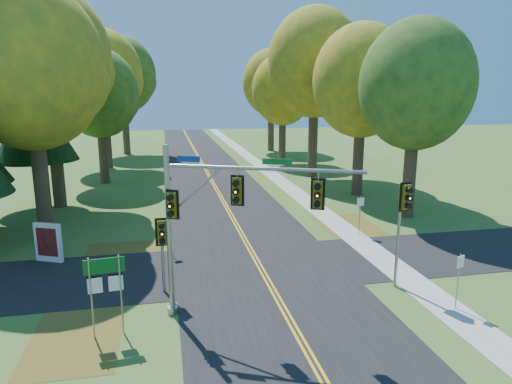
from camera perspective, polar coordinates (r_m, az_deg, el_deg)
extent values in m
plane|color=#375E21|center=(20.40, 1.61, -11.30)|extent=(160.00, 160.00, 0.00)
cube|color=black|center=(20.39, 1.61, -11.27)|extent=(8.00, 160.00, 0.02)
cube|color=black|center=(22.19, 0.43, -9.22)|extent=(60.00, 6.00, 0.02)
cube|color=gold|center=(20.37, 1.34, -11.26)|extent=(0.10, 160.00, 0.01)
cube|color=gold|center=(20.41, 1.89, -11.21)|extent=(0.10, 160.00, 0.01)
cube|color=#9E998E|center=(22.52, 17.39, -9.44)|extent=(1.60, 160.00, 0.06)
cube|color=brown|center=(23.74, -16.32, -8.27)|extent=(4.00, 6.00, 0.00)
cube|color=brown|center=(27.82, 12.56, -4.96)|extent=(3.50, 8.00, 0.00)
cube|color=brown|center=(17.56, -21.55, -16.42)|extent=(3.00, 5.00, 0.00)
cylinder|color=#38281C|center=(28.73, -25.29, 1.61)|extent=(0.86, 0.86, 6.75)
ellipsoid|color=gold|center=(28.33, -26.50, 13.95)|extent=(8.00, 8.00, 9.20)
sphere|color=gold|center=(29.14, -22.63, 12.64)|extent=(4.80, 4.80, 4.80)
cylinder|color=#38281C|center=(31.57, 18.66, 2.43)|extent=(0.83, 0.83, 6.08)
ellipsoid|color=#587B26|center=(31.14, 19.40, 12.54)|extent=(7.20, 7.20, 8.28)
sphere|color=#587B26|center=(32.81, 20.54, 11.17)|extent=(4.32, 4.32, 4.32)
sphere|color=#587B26|center=(29.90, 18.08, 14.04)|extent=(3.96, 3.96, 3.96)
cylinder|color=#38281C|center=(35.46, -23.74, 4.19)|extent=(0.89, 0.89, 7.42)
ellipsoid|color=gold|center=(35.23, -24.73, 15.05)|extent=(8.60, 8.60, 9.89)
sphere|color=gold|center=(36.13, -21.41, 13.87)|extent=(5.16, 5.16, 5.16)
sphere|color=gold|center=(34.81, -27.70, 16.24)|extent=(4.73, 4.73, 4.73)
cylinder|color=#38281C|center=(37.26, 12.67, 4.44)|extent=(0.84, 0.84, 6.30)
ellipsoid|color=gold|center=(36.91, 13.12, 13.40)|extent=(7.60, 7.60, 8.74)
sphere|color=gold|center=(38.58, 14.45, 12.15)|extent=(4.56, 4.56, 4.56)
sphere|color=gold|center=(35.71, 11.69, 14.72)|extent=(4.18, 4.18, 4.18)
cylinder|color=#38281C|center=(43.22, -18.57, 4.74)|extent=(0.81, 0.81, 5.62)
ellipsoid|color=#587B26|center=(42.88, -19.06, 11.62)|extent=(6.80, 6.80, 7.82)
sphere|color=#587B26|center=(43.76, -17.03, 10.87)|extent=(4.08, 4.08, 4.08)
sphere|color=#587B26|center=(42.37, -20.87, 12.40)|extent=(3.74, 3.74, 3.74)
cylinder|color=#38281C|center=(44.28, 7.13, 6.79)|extent=(0.90, 0.90, 7.65)
ellipsoid|color=gold|center=(44.12, 7.38, 15.74)|extent=(8.80, 8.80, 10.12)
sphere|color=gold|center=(45.91, 8.95, 14.47)|extent=(5.28, 5.28, 5.28)
sphere|color=gold|center=(42.87, 5.77, 17.05)|extent=(4.84, 4.84, 4.84)
cylinder|color=#38281C|center=(51.81, -18.16, 6.73)|extent=(0.87, 0.87, 6.98)
ellipsoid|color=gold|center=(51.61, -18.66, 13.76)|extent=(8.20, 8.20, 9.43)
sphere|color=gold|center=(52.65, -16.62, 12.96)|extent=(4.92, 4.92, 4.92)
sphere|color=gold|center=(51.02, -20.49, 14.57)|extent=(4.51, 4.51, 4.51)
cylinder|color=#38281C|center=(52.97, 3.30, 6.84)|extent=(0.82, 0.82, 5.85)
ellipsoid|color=gold|center=(52.70, 3.38, 12.66)|extent=(7.00, 7.00, 8.05)
sphere|color=gold|center=(54.08, 4.54, 11.90)|extent=(4.20, 4.20, 4.20)
sphere|color=gold|center=(51.72, 2.24, 13.45)|extent=(3.85, 3.85, 3.85)
cylinder|color=#38281C|center=(62.50, -15.98, 7.88)|extent=(0.88, 0.88, 7.20)
ellipsoid|color=#587B26|center=(62.35, -16.35, 13.88)|extent=(8.40, 8.40, 9.66)
sphere|color=#587B26|center=(63.49, -14.66, 13.18)|extent=(5.04, 5.04, 5.04)
sphere|color=#587B26|center=(61.68, -17.87, 14.58)|extent=(4.62, 4.62, 4.62)
cylinder|color=#38281C|center=(63.57, 1.88, 8.12)|extent=(0.85, 0.85, 6.53)
ellipsoid|color=gold|center=(63.37, 1.92, 13.53)|extent=(7.80, 7.80, 8.97)
sphere|color=gold|center=(64.88, 3.05, 12.81)|extent=(4.68, 4.68, 4.68)
sphere|color=gold|center=(62.33, 0.84, 14.27)|extent=(4.29, 4.29, 4.29)
cylinder|color=#38281C|center=(35.85, -25.39, 0.86)|extent=(0.50, 0.50, 3.42)
cone|color=black|center=(35.31, -26.07, 7.93)|extent=(5.60, 5.60, 5.45)
cone|color=black|center=(35.29, -26.70, 14.22)|extent=(4.57, 4.57, 5.45)
cone|color=black|center=(35.69, -27.36, 20.45)|extent=(3.55, 3.55, 5.45)
cylinder|color=gray|center=(16.92, -10.78, -5.01)|extent=(0.20, 0.20, 6.42)
cylinder|color=gray|center=(18.08, -10.37, -14.33)|extent=(0.40, 0.40, 0.28)
cylinder|color=gray|center=(15.35, 0.80, 2.93)|extent=(6.36, 2.85, 0.13)
cylinder|color=gray|center=(16.16, -7.70, 0.00)|extent=(1.94, 0.90, 1.90)
cylinder|color=gray|center=(15.57, -2.36, 2.44)|extent=(0.04, 0.04, 0.33)
cube|color=#72590C|center=(15.69, -2.34, 0.20)|extent=(0.40, 0.38, 0.92)
cube|color=black|center=(15.69, -2.34, 0.20)|extent=(0.45, 0.21, 1.08)
sphere|color=orange|center=(15.49, -2.53, 0.03)|extent=(0.17, 0.17, 0.17)
cylinder|color=black|center=(15.43, -2.54, 1.10)|extent=(0.26, 0.22, 0.22)
cylinder|color=black|center=(15.49, -2.53, 0.03)|extent=(0.26, 0.22, 0.22)
cylinder|color=black|center=(15.56, -2.52, -1.02)|extent=(0.26, 0.22, 0.22)
cylinder|color=gray|center=(15.14, 7.80, 2.04)|extent=(0.04, 0.04, 0.33)
cube|color=#72590C|center=(15.26, 7.73, -0.26)|extent=(0.40, 0.38, 0.92)
cube|color=black|center=(15.26, 7.73, -0.26)|extent=(0.45, 0.21, 1.08)
sphere|color=orange|center=(15.06, 7.67, -0.44)|extent=(0.17, 0.17, 0.17)
cylinder|color=black|center=(15.00, 7.70, 0.66)|extent=(0.26, 0.22, 0.22)
cylinder|color=black|center=(15.06, 7.67, -0.44)|extent=(0.26, 0.22, 0.22)
cylinder|color=black|center=(15.13, 7.64, -1.52)|extent=(0.26, 0.22, 0.22)
cube|color=#72590C|center=(16.42, -10.38, -1.55)|extent=(0.40, 0.38, 0.92)
cube|color=black|center=(16.42, -10.38, -1.55)|extent=(0.45, 0.21, 1.08)
sphere|color=orange|center=(16.23, -10.66, -1.72)|extent=(0.17, 0.17, 0.17)
cylinder|color=black|center=(16.16, -10.70, -0.72)|extent=(0.26, 0.22, 0.22)
cylinder|color=black|center=(16.23, -10.66, -1.72)|extent=(0.26, 0.22, 0.22)
cylinder|color=black|center=(16.30, -10.62, -2.72)|extent=(0.26, 0.22, 0.22)
cube|color=navy|center=(16.01, -8.44, 4.13)|extent=(0.77, 0.36, 0.20)
cube|color=#0C5926|center=(15.22, 2.67, 3.81)|extent=(0.94, 0.43, 0.20)
cylinder|color=gray|center=(20.15, 17.35, -5.29)|extent=(0.12, 0.12, 4.54)
cube|color=#72590C|center=(19.53, 18.11, -0.57)|extent=(0.40, 0.37, 1.03)
cube|color=black|center=(19.53, 18.11, -0.57)|extent=(0.53, 0.13, 1.22)
sphere|color=orange|center=(19.35, 18.56, -0.72)|extent=(0.19, 0.19, 0.19)
cylinder|color=black|center=(19.28, 18.63, 0.24)|extent=(0.27, 0.21, 0.25)
cylinder|color=black|center=(19.35, 18.56, -0.72)|extent=(0.27, 0.21, 0.25)
cylinder|color=black|center=(19.43, 18.49, -1.66)|extent=(0.27, 0.21, 0.25)
cylinder|color=gray|center=(19.34, -11.58, -7.83)|extent=(0.12, 0.12, 3.19)
cube|color=#72590C|center=(18.78, -11.70, -4.92)|extent=(0.35, 0.31, 1.00)
cube|color=black|center=(18.78, -11.70, -4.92)|extent=(0.52, 0.05, 1.18)
sphere|color=orange|center=(18.56, -11.68, -5.13)|extent=(0.18, 0.18, 0.18)
cylinder|color=black|center=(18.46, -11.72, -4.18)|extent=(0.24, 0.17, 0.24)
cylinder|color=black|center=(18.56, -11.68, -5.13)|extent=(0.24, 0.17, 0.24)
cylinder|color=black|center=(18.66, -11.64, -6.06)|extent=(0.24, 0.17, 0.24)
cylinder|color=gray|center=(16.63, -19.88, -12.43)|extent=(0.06, 0.06, 2.88)
cylinder|color=gray|center=(16.61, -16.50, -12.22)|extent=(0.06, 0.06, 2.88)
cube|color=#0B501A|center=(16.22, -18.46, -8.75)|extent=(1.34, 0.19, 0.53)
cube|color=silver|center=(16.22, -18.46, -8.75)|extent=(1.14, 0.14, 0.08)
cube|color=silver|center=(16.48, -19.48, -11.00)|extent=(0.48, 0.09, 0.53)
cube|color=black|center=(16.36, -19.57, -9.98)|extent=(0.48, 0.06, 0.10)
cube|color=silver|center=(16.46, -17.11, -10.85)|extent=(0.48, 0.09, 0.53)
cube|color=black|center=(16.34, -17.18, -9.83)|extent=(0.48, 0.06, 0.10)
cube|color=silver|center=(24.62, -24.52, -5.77)|extent=(1.37, 0.76, 1.96)
cube|color=maroon|center=(24.52, -24.68, -5.73)|extent=(1.00, 0.47, 1.41)
cube|color=silver|center=(25.19, -25.35, -7.40)|extent=(0.12, 0.12, 0.33)
cube|color=silver|center=(24.56, -23.32, -7.72)|extent=(0.12, 0.12, 0.33)
cylinder|color=gray|center=(27.07, 12.83, -2.94)|extent=(0.05, 0.05, 2.30)
cube|color=white|center=(26.85, 12.94, -1.23)|extent=(0.44, 0.09, 0.47)
cylinder|color=gray|center=(19.28, 23.92, -10.25)|extent=(0.05, 0.05, 2.26)
cube|color=silver|center=(18.98, 24.19, -7.97)|extent=(0.41, 0.19, 0.46)
cylinder|color=gray|center=(23.78, -10.83, -5.39)|extent=(0.05, 0.05, 2.01)
cube|color=silver|center=(23.55, -10.89, -3.70)|extent=(0.37, 0.16, 0.41)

